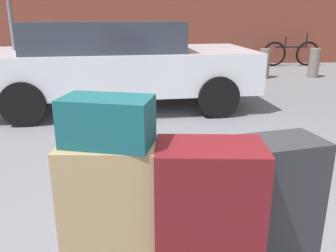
# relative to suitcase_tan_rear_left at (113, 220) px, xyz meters

# --- Properties ---
(suitcase_tan_rear_left) EXTENTS (0.44, 0.27, 0.71)m
(suitcase_tan_rear_left) POSITION_rel_suitcase_tan_rear_left_xyz_m (0.00, 0.00, 0.00)
(suitcase_tan_rear_left) COLOR #9E7F56
(suitcase_tan_rear_left) RESTS_ON luggage_cart
(suitcase_charcoal_front_left) EXTENTS (0.40, 0.31, 0.67)m
(suitcase_charcoal_front_left) POSITION_rel_suitcase_tan_rear_left_xyz_m (0.78, 0.11, -0.02)
(suitcase_charcoal_front_left) COLOR #2D2D33
(suitcase_charcoal_front_left) RESTS_ON luggage_cart
(duffel_bag_olive_center) EXTENTS (0.67, 0.37, 0.32)m
(duffel_bag_olive_center) POSITION_rel_suitcase_tan_rear_left_xyz_m (0.12, 0.25, -0.19)
(duffel_bag_olive_center) COLOR #4C5128
(duffel_bag_olive_center) RESTS_ON luggage_cart
(suitcase_maroon_stacked_top) EXTENTS (0.47, 0.31, 0.71)m
(suitcase_maroon_stacked_top) POSITION_rel_suitcase_tan_rear_left_xyz_m (0.41, -0.06, 0.00)
(suitcase_maroon_stacked_top) COLOR maroon
(suitcase_maroon_stacked_top) RESTS_ON luggage_cart
(duffel_bag_teal_topmost_pile) EXTENTS (0.39, 0.28, 0.20)m
(duffel_bag_teal_topmost_pile) POSITION_rel_suitcase_tan_rear_left_xyz_m (0.00, 0.00, 0.45)
(duffel_bag_teal_topmost_pile) COLOR #144C51
(duffel_bag_teal_topmost_pile) RESTS_ON suitcase_tan_rear_left
(parked_car) EXTENTS (4.42, 2.16, 1.42)m
(parked_car) POSITION_rel_suitcase_tan_rear_left_xyz_m (-0.22, 4.60, 0.07)
(parked_car) COLOR silver
(parked_car) RESTS_ON ground_plane
(bicycle_leaning) EXTENTS (1.76, 0.12, 0.96)m
(bicycle_leaning) POSITION_rel_suitcase_tan_rear_left_xyz_m (4.66, 9.00, -0.32)
(bicycle_leaning) COLOR black
(bicycle_leaning) RESTS_ON ground_plane
(bollard_kerb_near) EXTENTS (0.25, 0.25, 0.71)m
(bollard_kerb_near) POSITION_rel_suitcase_tan_rear_left_xyz_m (3.17, 7.06, -0.34)
(bollard_kerb_near) COLOR #72665B
(bollard_kerb_near) RESTS_ON ground_plane
(bollard_kerb_mid) EXTENTS (0.25, 0.25, 0.71)m
(bollard_kerb_mid) POSITION_rel_suitcase_tan_rear_left_xyz_m (4.42, 7.06, -0.34)
(bollard_kerb_mid) COLOR #72665B
(bollard_kerb_mid) RESTS_ON ground_plane
(no_parking_sign) EXTENTS (0.50, 0.07, 2.21)m
(no_parking_sign) POSITION_rel_suitcase_tan_rear_left_xyz_m (-1.88, 4.67, 0.68)
(no_parking_sign) COLOR slate
(no_parking_sign) RESTS_ON ground_plane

